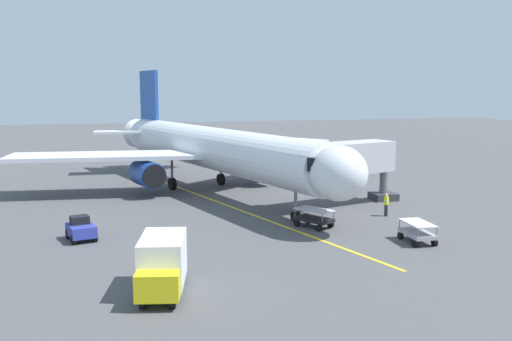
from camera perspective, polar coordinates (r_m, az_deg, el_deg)
name	(u,v)px	position (r m, az deg, el deg)	size (l,w,h in m)	color
ground_plane	(210,192)	(52.26, -4.67, -2.16)	(220.00, 220.00, 0.00)	#4C4C4F
apron_lead_in_line	(225,205)	(46.38, -3.16, -3.47)	(0.24, 40.00, 0.01)	yellow
airplane	(209,149)	(51.83, -4.76, 2.23)	(33.48, 39.63, 11.50)	silver
jet_bridge	(333,161)	(45.29, 7.80, 0.99)	(11.44, 5.63, 5.40)	#B7B7BC
ground_crew_marshaller	(386,204)	(43.15, 13.08, -3.38)	(0.47, 0.45, 1.71)	#23232D
baggage_cart_near_nose	(314,218)	(38.98, 5.90, -4.80)	(2.52, 2.95, 1.27)	black
tug_portside	(81,229)	(37.21, -17.35, -5.70)	(2.04, 2.60, 1.50)	#2D3899
box_truck_starboard_side	(162,265)	(26.71, -9.53, -9.41)	(2.89, 4.91, 2.62)	yellow
baggage_cart_rear_apron	(417,232)	(36.41, 16.07, -6.02)	(1.69, 2.68, 1.27)	#9E9EA3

